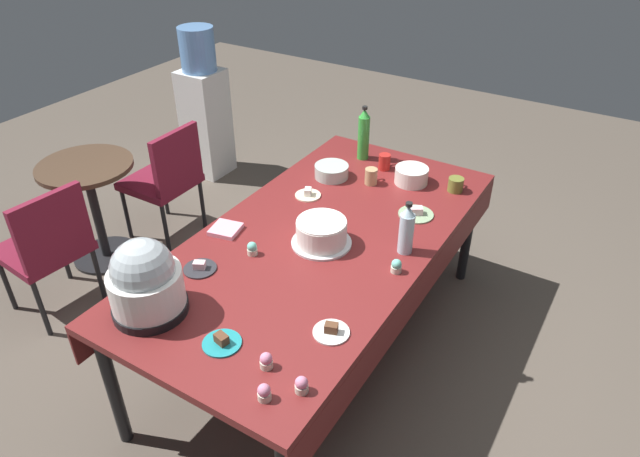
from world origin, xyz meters
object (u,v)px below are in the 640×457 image
object	(u,v)px
dessert_plate_white	(331,331)
maroon_chair_left	(47,244)
coffee_mug_tan	(371,176)
water_cooler	(204,107)
dessert_plate_teal	(222,342)
soda_bottle_lime_soda	(364,135)
cupcake_cocoa	(396,266)
slow_cooker	(145,281)
dessert_plate_charcoal	(200,268)
cupcake_mint	(266,361)
maroon_chair_right	(167,176)
cupcake_rose	(252,249)
round_cafe_table	(92,195)
cupcake_berry	(302,385)
dessert_plate_cream	(308,194)
cupcake_vanilla	(264,392)
dessert_plate_sage	(416,213)
coffee_mug_olive	(456,184)
frosted_layer_cake	(321,233)
potluck_table	(320,247)
coffee_mug_red	(385,162)
ceramic_snack_bowl	(411,175)
soda_bottle_water	(407,230)
glass_salad_bowl	(332,171)

from	to	relation	value
dessert_plate_white	maroon_chair_left	xyz separation A→B (m)	(0.00, 1.89, -0.27)
coffee_mug_tan	water_cooler	distance (m)	2.04
dessert_plate_teal	soda_bottle_lime_soda	distance (m)	1.76
dessert_plate_white	cupcake_cocoa	bearing A→B (deg)	-5.67
dessert_plate_teal	coffee_mug_tan	bearing A→B (deg)	3.86
slow_cooker	dessert_plate_charcoal	bearing A→B (deg)	2.93
cupcake_mint	maroon_chair_right	xyz separation A→B (m)	(1.24, 1.77, -0.29)
cupcake_rose	round_cafe_table	xyz separation A→B (m)	(0.25, 1.52, -0.28)
cupcake_berry	soda_bottle_lime_soda	size ratio (longest dim) A/B	0.20
cupcake_rose	maroon_chair_left	distance (m)	1.35
slow_cooker	dessert_plate_cream	distance (m)	1.17
slow_cooker	cupcake_vanilla	bearing A→B (deg)	-100.45
dessert_plate_sage	round_cafe_table	distance (m)	2.12
dessert_plate_teal	soda_bottle_lime_soda	world-z (taller)	soda_bottle_lime_soda
cupcake_berry	cupcake_mint	bearing A→B (deg)	81.05
coffee_mug_tan	coffee_mug_olive	xyz separation A→B (m)	(0.18, -0.45, -0.01)
dessert_plate_white	round_cafe_table	distance (m)	2.19
round_cafe_table	frosted_layer_cake	bearing A→B (deg)	-89.91
potluck_table	dessert_plate_cream	distance (m)	0.42
cupcake_cocoa	soda_bottle_lime_soda	xyz separation A→B (m)	(0.95, 0.68, 0.13)
dessert_plate_sage	cupcake_cocoa	world-z (taller)	cupcake_cocoa
slow_cooker	cupcake_vanilla	distance (m)	0.71
cupcake_rose	coffee_mug_red	distance (m)	1.14
cupcake_rose	cupcake_cocoa	world-z (taller)	same
cupcake_vanilla	water_cooler	world-z (taller)	water_cooler
cupcake_rose	frosted_layer_cake	bearing A→B (deg)	-43.72
potluck_table	cupcake_berry	xyz separation A→B (m)	(-0.87, -0.46, 0.09)
dessert_plate_teal	ceramic_snack_bowl	bearing A→B (deg)	-3.44
coffee_mug_olive	dessert_plate_sage	bearing A→B (deg)	166.64
cupcake_mint	coffee_mug_olive	size ratio (longest dim) A/B	0.54
dessert_plate_cream	maroon_chair_left	world-z (taller)	maroon_chair_left
soda_bottle_water	maroon_chair_left	size ratio (longest dim) A/B	0.32
cupcake_rose	coffee_mug_red	size ratio (longest dim) A/B	0.59
potluck_table	coffee_mug_olive	world-z (taller)	coffee_mug_olive
glass_salad_bowl	slow_cooker	bearing A→B (deg)	178.18
maroon_chair_left	maroon_chair_right	world-z (taller)	same
soda_bottle_water	round_cafe_table	bearing A→B (deg)	94.28
maroon_chair_left	round_cafe_table	bearing A→B (deg)	23.92
ceramic_snack_bowl	dessert_plate_sage	size ratio (longest dim) A/B	1.03
cupcake_rose	water_cooler	size ratio (longest dim) A/B	0.05
soda_bottle_lime_soda	water_cooler	world-z (taller)	water_cooler
potluck_table	cupcake_cocoa	distance (m)	0.46
dessert_plate_teal	dessert_plate_cream	bearing A→B (deg)	16.16
cupcake_berry	dessert_plate_sage	bearing A→B (deg)	5.72
round_cafe_table	cupcake_cocoa	bearing A→B (deg)	-90.26
dessert_plate_sage	maroon_chair_left	distance (m)	2.09
cupcake_rose	round_cafe_table	distance (m)	1.56
coffee_mug_tan	maroon_chair_right	size ratio (longest dim) A/B	0.13
frosted_layer_cake	dessert_plate_white	xyz separation A→B (m)	(-0.51, -0.36, -0.05)
glass_salad_bowl	coffee_mug_red	world-z (taller)	coffee_mug_red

